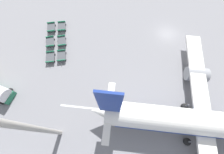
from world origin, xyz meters
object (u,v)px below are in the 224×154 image
airplane (211,124)px  baggage_dolly_row_mid_a_col_b (62,41)px  baggage_dolly_row_near_col_b (50,42)px  apron_light_mast (16,125)px  baggage_dolly_row_near_col_a (51,28)px  baggage_dolly_row_near_col_c (50,57)px  baggage_dolly_row_mid_a_col_c (62,56)px  baggage_dolly_row_mid_a_col_a (62,27)px

airplane → baggage_dolly_row_mid_a_col_b: airplane is taller
baggage_dolly_row_near_col_b → apron_light_mast: apron_light_mast is taller
apron_light_mast → baggage_dolly_row_near_col_a: bearing=-161.5°
baggage_dolly_row_near_col_a → baggage_dolly_row_near_col_c: (7.47, 1.81, 0.00)m
baggage_dolly_row_near_col_a → baggage_dolly_row_near_col_b: (3.81, 0.78, 0.00)m
baggage_dolly_row_near_col_c → baggage_dolly_row_near_col_a: bearing=-166.4°
airplane → baggage_dolly_row_near_col_a: airplane is taller
baggage_dolly_row_mid_a_col_c → baggage_dolly_row_near_col_b: bearing=-134.1°
baggage_dolly_row_mid_a_col_c → apron_light_mast: (14.29, 3.13, 12.07)m
baggage_dolly_row_near_col_b → baggage_dolly_row_mid_a_col_a: 4.53m
baggage_dolly_row_near_col_c → baggage_dolly_row_mid_a_col_a: bearing=176.8°
airplane → baggage_dolly_row_mid_a_col_a: (-18.11, -28.21, -2.53)m
baggage_dolly_row_near_col_a → baggage_dolly_row_mid_a_col_c: 7.97m
baggage_dolly_row_near_col_c → baggage_dolly_row_mid_a_col_b: 4.34m
baggage_dolly_row_mid_a_col_b → baggage_dolly_row_mid_a_col_c: size_ratio=1.00×
baggage_dolly_row_mid_a_col_b → apron_light_mast: 21.90m
baggage_dolly_row_near_col_c → baggage_dolly_row_mid_a_col_a: same height
apron_light_mast → baggage_dolly_row_mid_a_col_a: bearing=-167.4°
baggage_dolly_row_mid_a_col_a → baggage_dolly_row_mid_a_col_c: 7.58m
baggage_dolly_row_near_col_c → baggage_dolly_row_mid_a_col_b: (-4.13, 1.35, 0.00)m
airplane → baggage_dolly_row_near_col_a: 35.28m
baggage_dolly_row_near_col_a → apron_light_mast: size_ratio=0.14×
baggage_dolly_row_near_col_b → baggage_dolly_row_near_col_c: same height
baggage_dolly_row_mid_a_col_b → baggage_dolly_row_mid_a_col_a: bearing=-166.6°
baggage_dolly_row_near_col_a → baggage_dolly_row_mid_a_col_a: size_ratio=1.00×
baggage_dolly_row_near_col_a → baggage_dolly_row_mid_a_col_b: bearing=43.3°
baggage_dolly_row_near_col_b → baggage_dolly_row_near_col_c: size_ratio=1.00×
baggage_dolly_row_near_col_c → apron_light_mast: 19.03m
baggage_dolly_row_mid_a_col_a → baggage_dolly_row_mid_a_col_b: (3.82, 0.91, 0.00)m
airplane → baggage_dolly_row_mid_a_col_b: bearing=-117.6°
baggage_dolly_row_near_col_b → baggage_dolly_row_near_col_c: (3.66, 1.03, 0.00)m
baggage_dolly_row_mid_a_col_c → apron_light_mast: apron_light_mast is taller
baggage_dolly_row_near_col_b → baggage_dolly_row_near_col_c: bearing=15.7°
baggage_dolly_row_near_col_b → baggage_dolly_row_near_col_c: 3.80m
airplane → baggage_dolly_row_mid_a_col_b: size_ratio=11.60×
apron_light_mast → baggage_dolly_row_mid_a_col_b: bearing=-167.5°
baggage_dolly_row_near_col_b → apron_light_mast: (17.38, 6.32, 12.07)m
baggage_dolly_row_mid_a_col_b → airplane: bearing=62.4°
baggage_dolly_row_near_col_a → baggage_dolly_row_near_col_b: 3.89m
baggage_dolly_row_near_col_c → baggage_dolly_row_mid_a_col_b: bearing=161.9°
baggage_dolly_row_near_col_b → baggage_dolly_row_mid_a_col_b: same height
baggage_dolly_row_mid_a_col_a → baggage_dolly_row_near_col_a: bearing=-78.1°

